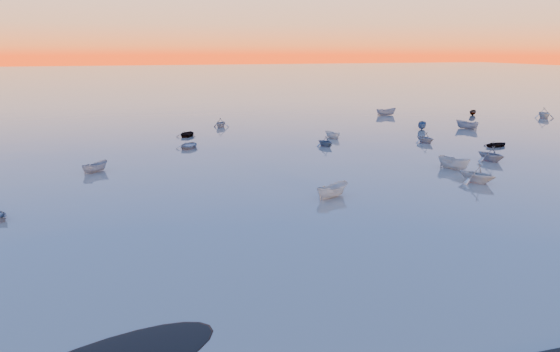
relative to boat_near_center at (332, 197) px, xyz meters
name	(u,v)px	position (x,y,z in m)	size (l,w,h in m)	color
ground	(197,109)	(-0.89, 76.00, 0.00)	(600.00, 600.00, 0.00)	#6C635A
mud_lobes	(512,331)	(-0.89, -25.00, 0.01)	(140.00, 6.00, 0.07)	black
moored_fleet	(247,145)	(-0.89, 29.00, 0.00)	(124.00, 58.00, 1.20)	beige
boat_near_center	(332,197)	(0.00, 0.00, 0.00)	(3.73, 1.58, 1.29)	beige
boat_near_right	(491,161)	(24.61, 9.52, 0.00)	(3.95, 1.78, 1.38)	slate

